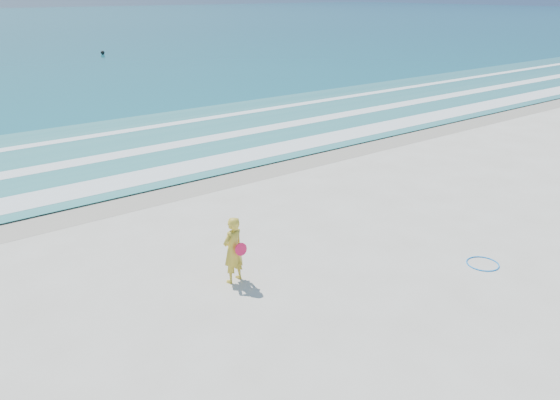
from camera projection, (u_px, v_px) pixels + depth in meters
ground at (388, 317)px, 10.18m from camera, size 400.00×400.00×0.00m
wet_sand at (169, 187)px, 16.84m from camera, size 400.00×2.40×0.00m
shallow at (108, 151)px, 20.53m from camera, size 400.00×10.00×0.01m
foam_near at (150, 175)px, 17.79m from camera, size 400.00×1.40×0.01m
foam_mid at (116, 155)px, 19.94m from camera, size 400.00×0.90×0.01m
foam_far at (85, 137)px, 22.38m from camera, size 400.00×0.60×0.01m
hoop at (483, 264)px, 12.14m from camera, size 0.75×0.75×0.03m
buoy at (103, 53)px, 50.89m from camera, size 0.36×0.36×0.36m
woman at (233, 250)px, 11.19m from camera, size 0.59×0.46×1.44m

